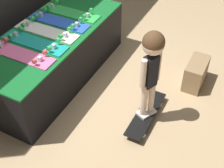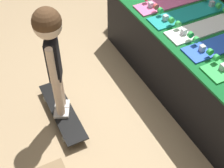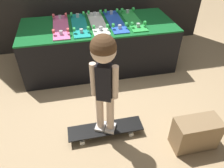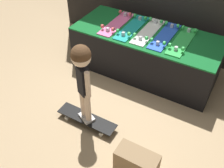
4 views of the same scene
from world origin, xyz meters
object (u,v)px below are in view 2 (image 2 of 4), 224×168
Objects in this scene: skateboard_white_on_rack at (208,26)px; child at (51,46)px; skateboard_teal_on_rack at (189,13)px; skateboard_pink_on_rack at (173,0)px; skateboard_on_floor at (62,111)px.

child reaches higher than skateboard_white_on_rack.
skateboard_teal_on_rack is at bearing 118.61° from child.
skateboard_pink_on_rack is at bearing -179.68° from skateboard_teal_on_rack.
child is (-0.16, -1.37, 0.15)m from skateboard_white_on_rack.
skateboard_on_floor is at bearing -75.97° from skateboard_pink_on_rack.
skateboard_pink_on_rack is at bearing -177.65° from skateboard_white_on_rack.
skateboard_teal_on_rack is 0.76× the size of child.
skateboard_pink_on_rack reaches higher than skateboard_on_floor.
skateboard_on_floor is (-0.16, -1.37, -0.60)m from skateboard_white_on_rack.
skateboard_on_floor is 0.74× the size of child.
skateboard_on_floor is (0.34, -1.35, -0.60)m from skateboard_pink_on_rack.
skateboard_on_floor is at bearing -79.19° from child.
skateboard_on_floor is at bearing -96.66° from skateboard_white_on_rack.
skateboard_on_floor is at bearing -86.24° from skateboard_teal_on_rack.
skateboard_pink_on_rack is 1.51m from skateboard_on_floor.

